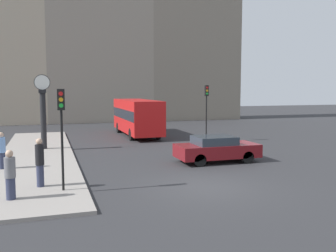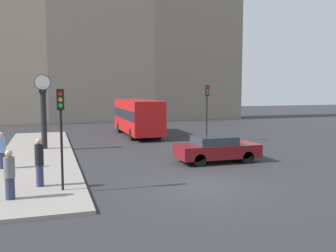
# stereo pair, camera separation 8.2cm
# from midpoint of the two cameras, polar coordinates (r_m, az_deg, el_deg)

# --- Properties ---
(ground_plane) EXTENTS (120.00, 120.00, 0.00)m
(ground_plane) POSITION_cam_midpoint_polar(r_m,az_deg,el_deg) (14.89, 5.58, -9.19)
(ground_plane) COLOR #2D2D30
(sidewalk_corner) EXTENTS (3.93, 21.97, 0.13)m
(sidewalk_corner) POSITION_cam_midpoint_polar(r_m,az_deg,el_deg) (22.49, -19.41, -4.24)
(sidewalk_corner) COLOR gray
(sidewalk_corner) RESTS_ON ground_plane
(building_row) EXTENTS (34.51, 5.00, 17.94)m
(building_row) POSITION_cam_midpoint_polar(r_m,az_deg,el_deg) (44.84, -11.30, 11.35)
(building_row) COLOR #B7A88E
(building_row) RESTS_ON ground_plane
(sedan_car) EXTENTS (4.27, 1.90, 1.37)m
(sedan_car) POSITION_cam_midpoint_polar(r_m,az_deg,el_deg) (19.70, 7.27, -3.44)
(sedan_car) COLOR maroon
(sedan_car) RESTS_ON ground_plane
(bus_distant) EXTENTS (2.34, 8.35, 2.91)m
(bus_distant) POSITION_cam_midpoint_polar(r_m,az_deg,el_deg) (30.43, -4.84, 1.61)
(bus_distant) COLOR red
(bus_distant) RESTS_ON ground_plane
(traffic_light_near) EXTENTS (0.26, 0.24, 3.69)m
(traffic_light_near) POSITION_cam_midpoint_polar(r_m,az_deg,el_deg) (13.95, -16.10, 1.17)
(traffic_light_near) COLOR black
(traffic_light_near) RESTS_ON sidewalk_corner
(traffic_light_far) EXTENTS (0.26, 0.24, 4.06)m
(traffic_light_far) POSITION_cam_midpoint_polar(r_m,az_deg,el_deg) (26.77, 5.80, 3.70)
(traffic_light_far) COLOR black
(traffic_light_far) RESTS_ON ground_plane
(street_clock) EXTENTS (0.95, 0.44, 4.55)m
(street_clock) POSITION_cam_midpoint_polar(r_m,az_deg,el_deg) (24.17, -18.59, 1.90)
(street_clock) COLOR black
(street_clock) RESTS_ON sidewalk_corner
(pedestrian_blue_stripe) EXTENTS (0.36, 0.36, 1.71)m
(pedestrian_blue_stripe) POSITION_cam_midpoint_polar(r_m,az_deg,el_deg) (18.94, -24.15, -3.42)
(pedestrian_blue_stripe) COLOR #2D334C
(pedestrian_blue_stripe) RESTS_ON sidewalk_corner
(pedestrian_grey_jacket) EXTENTS (0.36, 0.36, 1.68)m
(pedestrian_grey_jacket) POSITION_cam_midpoint_polar(r_m,az_deg,el_deg) (13.63, -23.08, -6.85)
(pedestrian_grey_jacket) COLOR #2D334C
(pedestrian_grey_jacket) RESTS_ON sidewalk_corner
(pedestrian_black_jacket) EXTENTS (0.32, 0.32, 1.84)m
(pedestrian_black_jacket) POSITION_cam_midpoint_polar(r_m,az_deg,el_deg) (14.97, -19.10, -5.21)
(pedestrian_black_jacket) COLOR #2D334C
(pedestrian_black_jacket) RESTS_ON sidewalk_corner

